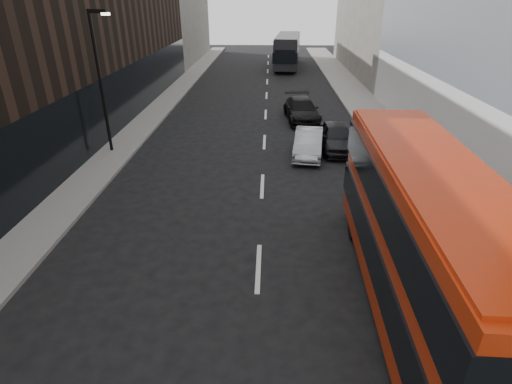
# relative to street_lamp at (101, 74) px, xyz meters

# --- Properties ---
(sidewalk_right) EXTENTS (3.00, 80.00, 0.15)m
(sidewalk_right) POSITION_rel_street_lamp_xyz_m (15.72, 7.00, -4.11)
(sidewalk_right) COLOR slate
(sidewalk_right) RESTS_ON ground
(sidewalk_left) EXTENTS (2.00, 80.00, 0.15)m
(sidewalk_left) POSITION_rel_street_lamp_xyz_m (0.22, 7.00, -4.11)
(sidewalk_left) COLOR slate
(sidewalk_left) RESTS_ON ground
(building_left_mid) EXTENTS (5.00, 24.00, 14.00)m
(building_left_mid) POSITION_rel_street_lamp_xyz_m (-3.28, 12.00, 2.82)
(building_left_mid) COLOR black
(building_left_mid) RESTS_ON ground
(building_left_far) EXTENTS (5.00, 20.00, 13.00)m
(building_left_far) POSITION_rel_street_lamp_xyz_m (-3.28, 34.00, 2.32)
(building_left_far) COLOR #615C56
(building_left_far) RESTS_ON ground
(street_lamp) EXTENTS (1.06, 0.22, 7.00)m
(street_lamp) POSITION_rel_street_lamp_xyz_m (0.00, 0.00, 0.00)
(street_lamp) COLOR black
(street_lamp) RESTS_ON sidewalk_left
(red_bus) EXTENTS (2.80, 10.51, 4.21)m
(red_bus) POSITION_rel_street_lamp_xyz_m (12.44, -11.52, -1.84)
(red_bus) COLOR #B82A0B
(red_bus) RESTS_ON ground
(grey_bus) EXTENTS (3.57, 11.32, 3.60)m
(grey_bus) POSITION_rel_street_lamp_xyz_m (10.48, 28.83, -2.25)
(grey_bus) COLOR black
(grey_bus) RESTS_ON ground
(car_a) EXTENTS (1.80, 4.36, 1.48)m
(car_a) POSITION_rel_street_lamp_xyz_m (12.21, 0.90, -3.44)
(car_a) COLOR black
(car_a) RESTS_ON ground
(car_b) EXTENTS (1.93, 4.23, 1.35)m
(car_b) POSITION_rel_street_lamp_xyz_m (10.59, 0.00, -3.51)
(car_b) COLOR #9DA0A5
(car_b) RESTS_ON ground
(car_c) EXTENTS (2.52, 5.24, 1.47)m
(car_c) POSITION_rel_street_lamp_xyz_m (10.67, 6.56, -3.45)
(car_c) COLOR black
(car_c) RESTS_ON ground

